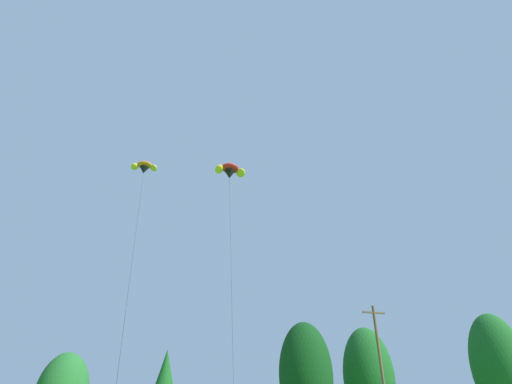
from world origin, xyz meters
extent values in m
ellipsoid|color=#0F3D14|center=(11.02, 45.93, 7.77)|extent=(5.25, 5.25, 10.04)
ellipsoid|color=#19561E|center=(18.82, 47.94, 7.96)|extent=(5.34, 5.34, 10.28)
ellipsoid|color=#19561E|center=(32.31, 44.21, 8.85)|extent=(5.74, 5.74, 11.44)
cylinder|color=brown|center=(15.19, 38.76, 6.44)|extent=(0.26, 0.26, 12.87)
cube|color=brown|center=(15.19, 38.76, 12.27)|extent=(2.20, 0.14, 0.14)
ellipsoid|color=orange|center=(-6.71, 38.90, 24.79)|extent=(1.51, 1.11, 0.76)
ellipsoid|color=yellow|center=(-5.83, 38.80, 24.54)|extent=(0.82, 0.89, 0.87)
ellipsoid|color=yellow|center=(-7.58, 39.01, 24.54)|extent=(0.93, 0.88, 0.87)
cone|color=black|center=(-6.70, 38.99, 24.24)|extent=(0.88, 0.88, 0.68)
cylinder|color=black|center=(-6.06, 29.74, 12.76)|extent=(1.28, 18.51, 22.29)
ellipsoid|color=red|center=(1.22, 37.21, 24.63)|extent=(1.76, 1.34, 0.94)
ellipsoid|color=yellow|center=(2.28, 37.28, 24.33)|extent=(1.10, 1.11, 1.07)
ellipsoid|color=yellow|center=(0.16, 37.15, 24.33)|extent=(1.02, 1.11, 1.07)
cone|color=black|center=(1.21, 37.33, 23.98)|extent=(1.01, 1.01, 0.82)
cylinder|color=black|center=(0.42, 31.04, 12.60)|extent=(1.59, 12.58, 21.96)
camera|label=1|loc=(-4.80, 3.87, 2.38)|focal=29.83mm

